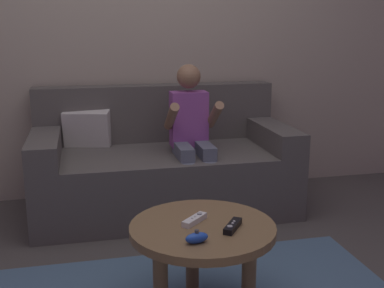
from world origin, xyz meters
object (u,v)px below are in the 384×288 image
at_px(couch, 162,167).
at_px(nunchuk_blue, 197,238).
at_px(person_seated_on_couch, 192,132).
at_px(game_remote_black_far_corner, 233,226).
at_px(coffee_table, 202,240).
at_px(game_remote_white_near_edge, 195,220).

bearing_deg(couch, nunchuk_blue, -94.28).
height_order(person_seated_on_couch, game_remote_black_far_corner, person_seated_on_couch).
distance_m(person_seated_on_couch, coffee_table, 1.14).
bearing_deg(coffee_table, couch, 87.96).
bearing_deg(nunchuk_blue, couch, 85.72).
distance_m(person_seated_on_couch, nunchuk_blue, 1.30).
xyz_separation_m(person_seated_on_couch, game_remote_black_far_corner, (-0.10, -1.17, -0.13)).
bearing_deg(person_seated_on_couch, coffee_table, -100.72).
height_order(person_seated_on_couch, game_remote_white_near_edge, person_seated_on_couch).
height_order(game_remote_white_near_edge, nunchuk_blue, nunchuk_blue).
xyz_separation_m(coffee_table, game_remote_white_near_edge, (-0.03, 0.02, 0.08)).
bearing_deg(nunchuk_blue, coffee_table, 69.20).
distance_m(couch, person_seated_on_couch, 0.36).
relative_size(couch, game_remote_white_near_edge, 13.17).
bearing_deg(person_seated_on_couch, game_remote_black_far_corner, -94.96).
xyz_separation_m(couch, coffee_table, (-0.05, -1.28, 0.06)).
distance_m(person_seated_on_couch, game_remote_white_near_edge, 1.11).
xyz_separation_m(game_remote_white_near_edge, nunchuk_blue, (-0.04, -0.19, 0.01)).
relative_size(person_seated_on_couch, coffee_table, 1.61).
bearing_deg(nunchuk_blue, game_remote_white_near_edge, 79.06).
height_order(coffee_table, game_remote_white_near_edge, game_remote_white_near_edge).
height_order(person_seated_on_couch, coffee_table, person_seated_on_couch).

